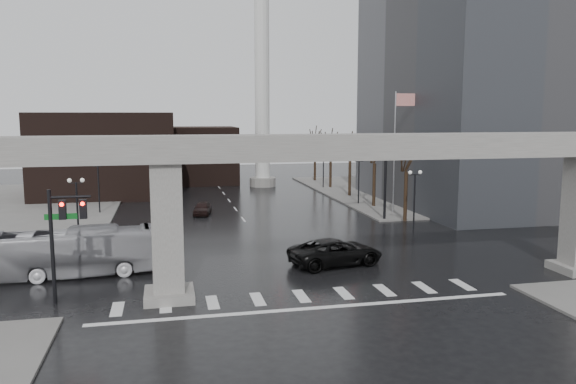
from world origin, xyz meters
name	(u,v)px	position (x,y,z in m)	size (l,w,h in m)	color
ground	(297,290)	(0.00, 0.00, 0.00)	(160.00, 160.00, 0.00)	black
sidewalk_ne	(430,191)	(26.00, 36.00, 0.07)	(28.00, 36.00, 0.15)	slate
elevated_guideway	(320,168)	(1.26, 0.00, 6.88)	(48.00, 2.60, 8.70)	gray
office_tower	(497,8)	(28.00, 26.00, 21.00)	(22.00, 26.00, 42.00)	#5B5B60
building_far_left	(106,154)	(-14.00, 42.00, 5.00)	(16.00, 14.00, 10.00)	black
building_far_mid	(201,155)	(-2.00, 52.00, 4.00)	(10.00, 10.00, 8.00)	black
smokestack	(262,88)	(6.00, 46.00, 13.35)	(3.60, 3.60, 30.00)	silver
signal_mast_arm	(346,158)	(8.99, 18.80, 5.83)	(12.12, 0.43, 8.00)	black
signal_left_pole	(62,227)	(-12.25, 0.50, 4.07)	(2.30, 0.30, 6.00)	black
flagpole_assembly	(398,138)	(15.29, 22.00, 7.53)	(2.06, 0.12, 12.00)	silver
lamp_right_0	(415,190)	(13.50, 14.00, 3.47)	(1.22, 0.32, 5.11)	black
lamp_right_1	(359,173)	(13.50, 28.00, 3.47)	(1.22, 0.32, 5.11)	black
lamp_right_2	(323,162)	(13.50, 42.00, 3.47)	(1.22, 0.32, 5.11)	black
lamp_left_0	(77,200)	(-13.50, 14.00, 3.47)	(1.22, 0.32, 5.11)	black
lamp_left_1	(98,179)	(-13.50, 28.00, 3.47)	(1.22, 0.32, 5.11)	black
lamp_left_2	(111,166)	(-13.50, 42.00, 3.47)	(1.22, 0.32, 5.11)	black
tree_right_0	(406,191)	(14.53, 18.02, 2.79)	(1.09, 1.58, 7.50)	black
tree_right_1	(374,181)	(14.53, 26.02, 2.85)	(1.09, 1.61, 7.67)	black
tree_right_2	(350,172)	(14.53, 34.02, 2.91)	(1.10, 1.63, 7.85)	black
tree_right_3	(331,166)	(14.53, 42.02, 2.98)	(1.11, 1.66, 8.02)	black
tree_right_4	(315,161)	(14.53, 50.02, 3.04)	(1.12, 1.69, 8.19)	black
pickup_truck	(336,252)	(3.72, 4.73, 0.87)	(2.87, 6.23, 1.73)	black
city_bus	(76,252)	(-12.49, 5.66, 1.48)	(2.49, 10.64, 2.96)	#B6B5BA
far_car	(202,208)	(-3.57, 25.42, 0.65)	(1.53, 3.80, 1.29)	black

